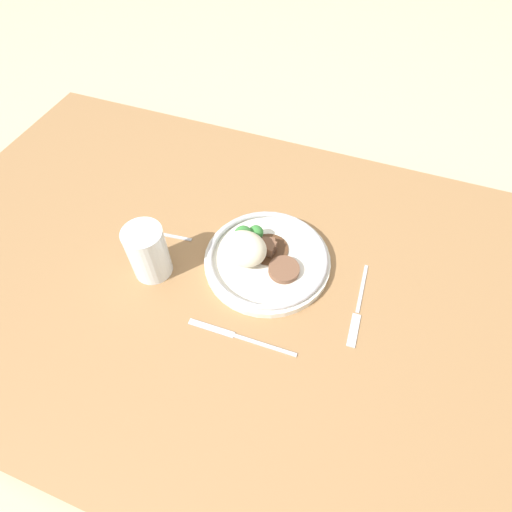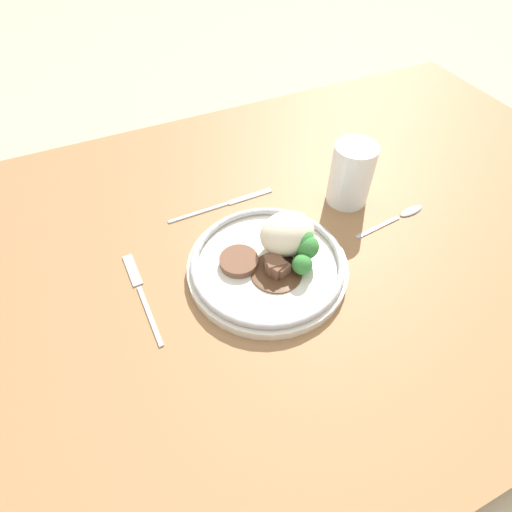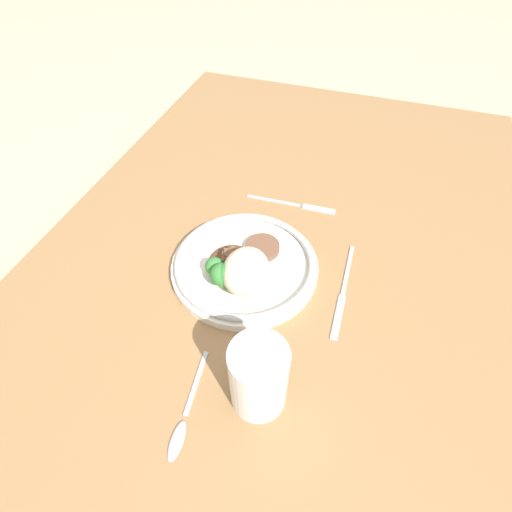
# 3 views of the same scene
# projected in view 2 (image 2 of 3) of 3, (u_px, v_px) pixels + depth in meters

# --- Properties ---
(ground_plane) EXTENTS (8.00, 8.00, 0.00)m
(ground_plane) POSITION_uv_depth(u_px,v_px,m) (262.00, 258.00, 0.72)
(ground_plane) COLOR tan
(dining_table) EXTENTS (1.52, 0.90, 0.03)m
(dining_table) POSITION_uv_depth(u_px,v_px,m) (262.00, 252.00, 0.70)
(dining_table) COLOR olive
(dining_table) RESTS_ON ground
(plate) EXTENTS (0.26, 0.26, 0.09)m
(plate) POSITION_uv_depth(u_px,v_px,m) (273.00, 258.00, 0.64)
(plate) COLOR silver
(plate) RESTS_ON dining_table
(juice_glass) EXTENTS (0.08, 0.08, 0.12)m
(juice_glass) POSITION_uv_depth(u_px,v_px,m) (350.00, 177.00, 0.73)
(juice_glass) COLOR #F4AD19
(juice_glass) RESTS_ON dining_table
(fork) EXTENTS (0.02, 0.19, 0.00)m
(fork) POSITION_uv_depth(u_px,v_px,m) (139.00, 288.00, 0.63)
(fork) COLOR #ADADB2
(fork) RESTS_ON dining_table
(knife) EXTENTS (0.21, 0.01, 0.00)m
(knife) POSITION_uv_depth(u_px,v_px,m) (226.00, 204.00, 0.76)
(knife) COLOR #ADADB2
(knife) RESTS_ON dining_table
(spoon) EXTENTS (0.16, 0.03, 0.01)m
(spoon) POSITION_uv_depth(u_px,v_px,m) (403.00, 215.00, 0.74)
(spoon) COLOR #ADADB2
(spoon) RESTS_ON dining_table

